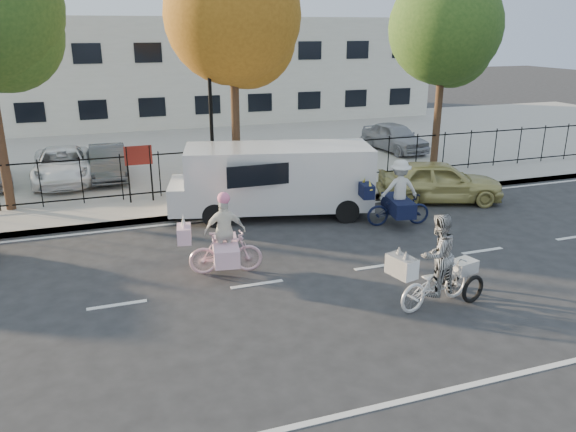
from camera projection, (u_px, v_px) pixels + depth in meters
name	position (u px, v px, depth m)	size (l,w,h in m)	color
ground	(257.00, 284.00, 12.48)	(120.00, 120.00, 0.00)	#333334
road_markings	(257.00, 284.00, 12.48)	(60.00, 9.52, 0.01)	silver
curb	(210.00, 214.00, 16.98)	(60.00, 0.10, 0.15)	#A8A399
sidewalk	(204.00, 204.00, 17.92)	(60.00, 2.20, 0.15)	#A8A399
parking_lot	(166.00, 150.00, 25.89)	(60.00, 15.60, 0.15)	#A8A399
iron_fence	(196.00, 171.00, 18.64)	(58.00, 0.06, 1.50)	black
building	(141.00, 70.00, 33.91)	(34.00, 10.00, 6.00)	silver
lamppost	(211.00, 105.00, 17.74)	(0.36, 0.36, 4.33)	black
street_sign	(139.00, 163.00, 17.54)	(0.85, 0.06, 1.80)	black
zebra_trike	(436.00, 271.00, 11.35)	(2.29, 1.26, 1.96)	white
unicorn_bike	(224.00, 244.00, 12.86)	(1.97, 1.40, 1.95)	#F2B8C7
bull_bike	(398.00, 199.00, 16.02)	(2.12, 1.48, 1.92)	black
white_van	(275.00, 178.00, 16.73)	(6.33, 3.22, 2.12)	white
gold_sedan	(439.00, 181.00, 18.27)	(1.61, 4.00, 1.36)	tan
lot_car_b	(62.00, 165.00, 20.11)	(1.98, 4.30, 1.20)	white
lot_car_c	(108.00, 162.00, 20.58)	(1.25, 3.59, 1.18)	#4E5256
lot_car_d	(395.00, 137.00, 25.14)	(1.49, 3.70, 1.26)	#9FA0A6
tree_mid	(236.00, 22.00, 17.78)	(4.35, 4.35, 7.97)	#442D1D
tree_east	(447.00, 33.00, 20.33)	(4.08, 4.08, 7.47)	#442D1D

